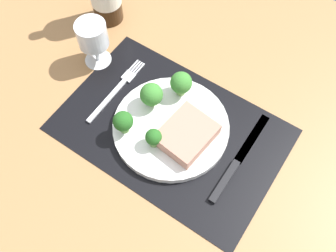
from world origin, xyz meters
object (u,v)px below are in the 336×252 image
at_px(steak, 187,134).
at_px(knife, 236,164).
at_px(plate, 171,127).
at_px(wine_glass, 93,37).
at_px(fork, 117,90).

relative_size(steak, knife, 0.47).
bearing_deg(plate, knife, 2.00).
relative_size(steak, wine_glass, 0.95).
xyz_separation_m(plate, steak, (0.04, -0.01, 0.02)).
relative_size(plate, knife, 1.05).
bearing_deg(knife, plate, 179.84).
xyz_separation_m(fork, knife, (0.31, -0.01, 0.00)).
bearing_deg(steak, fork, 173.96).
xyz_separation_m(steak, knife, (0.11, 0.01, -0.03)).
bearing_deg(wine_glass, knife, -7.75).
bearing_deg(knife, wine_glass, 170.08).
distance_m(plate, knife, 0.15).
bearing_deg(plate, steak, -8.87).
distance_m(plate, wine_glass, 0.26).
distance_m(steak, wine_glass, 0.30).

